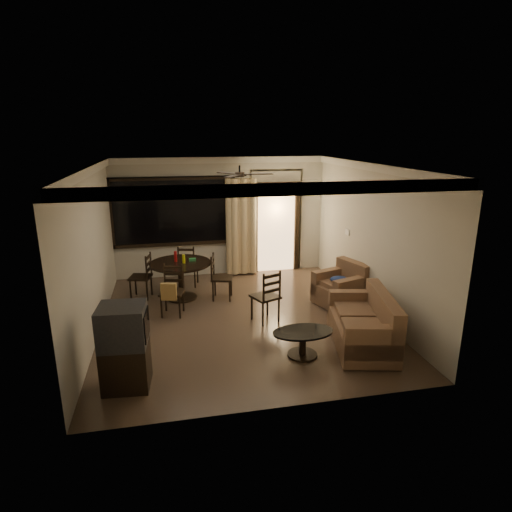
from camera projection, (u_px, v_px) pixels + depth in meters
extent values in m
plane|color=#7F6651|center=(241.00, 318.00, 7.96)|extent=(5.50, 5.50, 0.00)
plane|color=beige|center=(221.00, 217.00, 10.16)|extent=(5.00, 0.00, 5.00)
plane|color=beige|center=(280.00, 304.00, 4.98)|extent=(5.00, 0.00, 5.00)
plane|color=beige|center=(92.00, 254.00, 7.08)|extent=(0.00, 5.50, 5.50)
plane|color=beige|center=(371.00, 239.00, 8.06)|extent=(0.00, 5.50, 5.50)
plane|color=white|center=(240.00, 165.00, 7.19)|extent=(5.50, 5.50, 0.00)
cube|color=black|center=(174.00, 212.00, 9.87)|extent=(2.70, 0.04, 1.45)
cylinder|color=black|center=(176.00, 177.00, 9.58)|extent=(3.20, 0.03, 0.03)
cube|color=#FFC684|center=(276.00, 229.00, 10.48)|extent=(0.91, 0.03, 2.08)
cube|color=white|center=(347.00, 232.00, 9.07)|extent=(0.02, 0.18, 0.12)
cylinder|color=black|center=(240.00, 169.00, 7.20)|extent=(0.03, 0.03, 0.12)
cylinder|color=black|center=(240.00, 174.00, 7.23)|extent=(0.16, 0.16, 0.08)
cylinder|color=black|center=(180.00, 263.00, 8.74)|extent=(1.25, 1.25, 0.04)
cylinder|color=black|center=(181.00, 281.00, 8.85)|extent=(0.12, 0.12, 0.73)
cylinder|color=black|center=(182.00, 297.00, 8.95)|extent=(0.62, 0.62, 0.03)
cylinder|color=#990D0F|center=(176.00, 256.00, 8.76)|extent=(0.06, 0.06, 0.22)
cylinder|color=#AEAF12|center=(184.00, 259.00, 8.66)|extent=(0.06, 0.06, 0.18)
cube|color=#227438|center=(192.00, 260.00, 8.84)|extent=(0.14, 0.10, 0.05)
cube|color=black|center=(140.00, 277.00, 8.86)|extent=(0.51, 0.51, 0.04)
cube|color=black|center=(222.00, 278.00, 8.80)|extent=(0.51, 0.51, 0.04)
cube|color=black|center=(172.00, 292.00, 8.01)|extent=(0.51, 0.51, 0.04)
cube|color=tan|center=(169.00, 292.00, 7.76)|extent=(0.29, 0.14, 0.32)
cube|color=black|center=(188.00, 266.00, 9.60)|extent=(0.51, 0.51, 0.04)
cube|color=black|center=(126.00, 366.00, 5.76)|extent=(0.65, 0.60, 0.62)
cube|color=black|center=(123.00, 326.00, 5.59)|extent=(0.65, 0.60, 0.55)
cube|color=black|center=(147.00, 325.00, 5.63)|extent=(0.05, 0.44, 0.37)
cube|color=#4A2D22|center=(361.00, 333.00, 6.89)|extent=(1.18, 1.76, 0.40)
cube|color=#4A2D22|center=(383.00, 314.00, 6.80)|extent=(0.54, 1.61, 0.65)
cube|color=#4A2D22|center=(373.00, 342.00, 6.15)|extent=(0.87, 0.36, 0.50)
cube|color=#4A2D22|center=(353.00, 304.00, 7.52)|extent=(0.87, 0.36, 0.50)
cube|color=#4A2D22|center=(359.00, 320.00, 6.83)|extent=(0.89, 1.50, 0.12)
cube|color=#4A2D22|center=(340.00, 295.00, 8.54)|extent=(1.06, 1.06, 0.39)
cube|color=#4A2D22|center=(353.00, 277.00, 8.60)|extent=(0.45, 0.86, 0.64)
cube|color=#4A2D22|center=(352.00, 290.00, 8.21)|extent=(0.85, 0.43, 0.49)
cube|color=#4A2D22|center=(330.00, 281.00, 8.76)|extent=(0.85, 0.43, 0.49)
cube|color=#4A2D22|center=(339.00, 284.00, 8.45)|extent=(0.76, 0.80, 0.12)
ellipsoid|color=navy|center=(339.00, 279.00, 8.42)|extent=(0.36, 0.30, 0.10)
ellipsoid|color=black|center=(303.00, 332.00, 6.53)|extent=(0.94, 0.57, 0.03)
cylinder|color=black|center=(303.00, 344.00, 6.58)|extent=(0.10, 0.10, 0.38)
cylinder|color=black|center=(302.00, 354.00, 6.63)|extent=(0.46, 0.46, 0.03)
cube|color=black|center=(265.00, 297.00, 7.75)|extent=(0.57, 0.57, 0.04)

